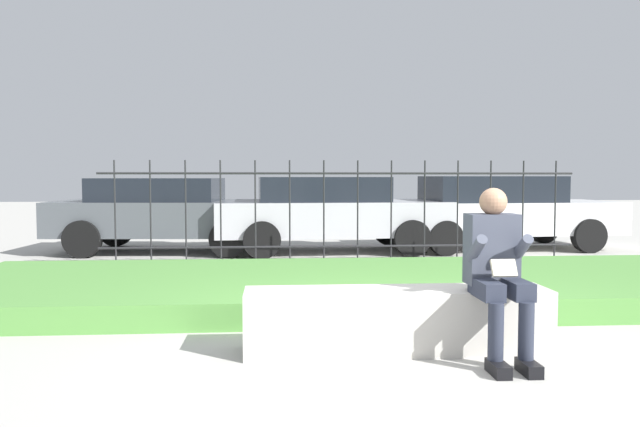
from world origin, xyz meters
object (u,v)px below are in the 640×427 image
at_px(stone_bench, 397,323).
at_px(person_seated_reader, 497,265).
at_px(car_parked_center, 329,212).
at_px(car_parked_left, 166,212).
at_px(car_parked_right, 496,210).

xyz_separation_m(stone_bench, person_seated_reader, (0.70, -0.27, 0.50)).
height_order(person_seated_reader, car_parked_center, car_parked_center).
xyz_separation_m(stone_bench, car_parked_center, (0.04, 6.57, 0.52)).
height_order(stone_bench, car_parked_left, car_parked_left).
height_order(person_seated_reader, car_parked_left, car_parked_left).
height_order(car_parked_left, car_parked_center, car_parked_center).
relative_size(car_parked_right, car_parked_center, 1.06).
xyz_separation_m(car_parked_left, car_parked_right, (6.22, -0.01, 0.00)).
height_order(stone_bench, car_parked_right, car_parked_right).
relative_size(person_seated_reader, car_parked_right, 0.29).
relative_size(stone_bench, car_parked_center, 0.57).
height_order(stone_bench, person_seated_reader, person_seated_reader).
bearing_deg(car_parked_right, car_parked_center, 179.62).
relative_size(stone_bench, person_seated_reader, 1.85).
height_order(car_parked_right, car_parked_center, car_parked_right).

